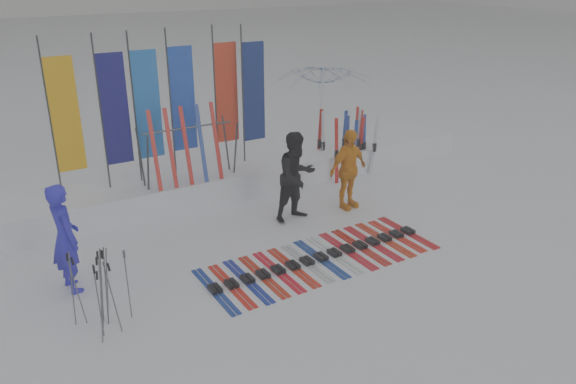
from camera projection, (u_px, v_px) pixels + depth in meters
ground at (326, 278)px, 9.66m from camera, size 120.00×120.00×0.00m
snow_bank at (215, 180)px, 13.20m from camera, size 14.00×1.60×0.60m
person_blue at (65, 238)px, 9.01m from camera, size 0.55×0.74×1.86m
person_black at (297, 177)px, 11.59m from camera, size 1.00×0.82×1.90m
person_yellow at (348, 170)px, 12.16m from camera, size 1.10×0.60×1.78m
tent_canopy at (323, 107)px, 16.06m from camera, size 2.79×2.84×2.48m
ski_row at (321, 257)px, 10.27m from camera, size 4.40×1.68×0.07m
pole_cluster at (101, 292)px, 8.15m from camera, size 0.79×0.67×1.23m
feather_flags at (168, 102)px, 12.15m from camera, size 4.80×0.32×3.20m
ski_rack at (189, 146)px, 12.12m from camera, size 2.04×0.80×1.23m
upright_skis at (350, 143)px, 14.35m from camera, size 1.30×0.94×1.67m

